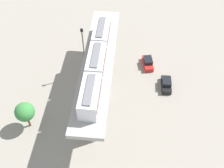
{
  "coord_description": "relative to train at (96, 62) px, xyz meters",
  "views": [
    {
      "loc": [
        5.17,
        -31.8,
        39.98
      ],
      "look_at": [
        2.5,
        -1.8,
        5.28
      ],
      "focal_mm": 42.88,
      "sensor_mm": 36.0,
      "label": 1
    }
  ],
  "objects": [
    {
      "name": "train",
      "position": [
        0.0,
        0.0,
        0.0
      ],
      "size": [
        2.64,
        20.5,
        3.24
      ],
      "color": "silver",
      "rests_on": "viaduct"
    },
    {
      "name": "viaduct",
      "position": [
        0.0,
        1.8,
        -3.78
      ],
      "size": [
        5.2,
        28.85,
        8.8
      ],
      "color": "#A8A59E",
      "rests_on": "ground"
    },
    {
      "name": "parked_car_black",
      "position": [
        12.68,
        4.86,
        -9.59
      ],
      "size": [
        1.88,
        4.23,
        1.76
      ],
      "rotation": [
        0.0,
        0.0,
        0.02
      ],
      "color": "black",
      "rests_on": "ground"
    },
    {
      "name": "tree_near_viaduct",
      "position": [
        -11.26,
        -6.24,
        -6.28
      ],
      "size": [
        3.27,
        3.27,
        5.71
      ],
      "color": "brown",
      "rests_on": "ground"
    },
    {
      "name": "signal_post",
      "position": [
        -3.4,
        6.82,
        -4.1
      ],
      "size": [
        0.44,
        0.28,
        11.4
      ],
      "color": "#4C4C51",
      "rests_on": "ground"
    },
    {
      "name": "ground_plane",
      "position": [
        0.0,
        1.8,
        -10.33
      ],
      "size": [
        120.0,
        120.0,
        0.0
      ],
      "primitive_type": "plane",
      "color": "gray"
    },
    {
      "name": "parked_car_red",
      "position": [
        9.08,
        10.46,
        -9.59
      ],
      "size": [
        2.52,
        4.45,
        1.76
      ],
      "rotation": [
        0.0,
        0.0,
        0.18
      ],
      "color": "red",
      "rests_on": "ground"
    }
  ]
}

